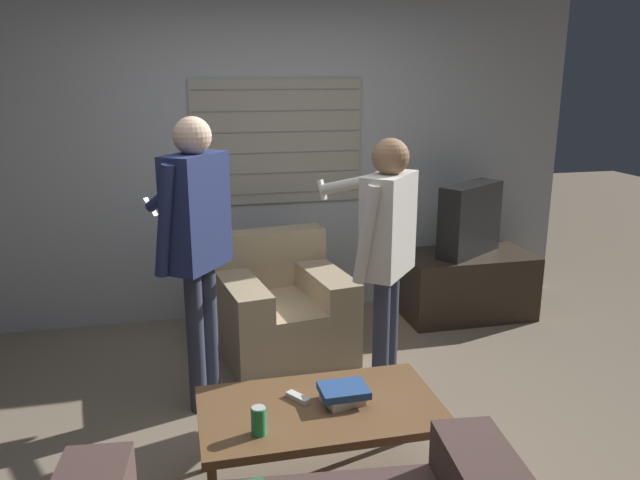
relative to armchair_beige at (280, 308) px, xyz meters
name	(u,v)px	position (x,y,z in m)	size (l,w,h in m)	color
ground_plane	(319,446)	(-0.01, -1.24, -0.32)	(16.00, 16.00, 0.00)	#7F705B
wall_back	(261,158)	(0.00, 0.79, 0.96)	(5.20, 0.08, 2.55)	#ADB2B7
armchair_beige	(280,308)	(0.00, 0.00, 0.00)	(0.96, 0.98, 0.82)	tan
coffee_table	(320,413)	(-0.08, -1.59, 0.09)	(1.12, 0.64, 0.45)	brown
tv_stand	(466,284)	(1.59, 0.31, -0.06)	(1.03, 0.57, 0.52)	#33281E
tv	(470,219)	(1.59, 0.32, 0.49)	(0.64, 0.51, 0.57)	black
person_left_standing	(196,230)	(-0.58, -0.64, 0.76)	(0.52, 0.75, 1.71)	#33384C
person_right_standing	(386,238)	(0.50, -0.78, 0.68)	(0.51, 0.78, 1.58)	#33384C
book_stack	(343,394)	(0.03, -1.58, 0.17)	(0.22, 0.19, 0.08)	beige
soda_can	(259,421)	(-0.39, -1.75, 0.19)	(0.07, 0.07, 0.13)	#238E47
spare_remote	(298,398)	(-0.17, -1.51, 0.14)	(0.10, 0.13, 0.02)	white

